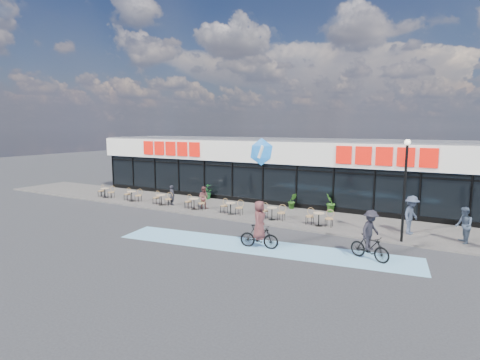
% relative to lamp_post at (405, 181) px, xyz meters
% --- Properties ---
extents(ground, '(120.00, 120.00, 0.00)m').
position_rel_lamp_post_xyz_m(ground, '(-9.62, -2.30, -3.00)').
color(ground, '#28282B').
rests_on(ground, ground).
extents(sidewalk, '(44.00, 5.00, 0.10)m').
position_rel_lamp_post_xyz_m(sidewalk, '(-9.62, 2.20, -2.95)').
color(sidewalk, '#5D5752').
rests_on(sidewalk, ground).
extents(bike_lane, '(14.17, 4.13, 0.01)m').
position_rel_lamp_post_xyz_m(bike_lane, '(-5.62, -3.80, -2.99)').
color(bike_lane, '#6BA7CB').
rests_on(bike_lane, ground).
extents(building, '(30.60, 6.57, 4.75)m').
position_rel_lamp_post_xyz_m(building, '(-9.62, 7.63, -0.66)').
color(building, black).
rests_on(building, ground).
extents(lamp_post, '(0.28, 0.28, 4.84)m').
position_rel_lamp_post_xyz_m(lamp_post, '(0.00, 0.00, 0.00)').
color(lamp_post, black).
rests_on(lamp_post, sidewalk).
extents(bistro_set_0, '(1.54, 0.62, 0.90)m').
position_rel_lamp_post_xyz_m(bistro_set_0, '(-21.23, 0.90, -2.44)').
color(bistro_set_0, tan).
rests_on(bistro_set_0, sidewalk).
extents(bistro_set_1, '(1.54, 0.62, 0.90)m').
position_rel_lamp_post_xyz_m(bistro_set_1, '(-18.41, 0.90, -2.44)').
color(bistro_set_1, tan).
rests_on(bistro_set_1, sidewalk).
extents(bistro_set_2, '(1.54, 0.62, 0.90)m').
position_rel_lamp_post_xyz_m(bistro_set_2, '(-15.59, 0.90, -2.44)').
color(bistro_set_2, tan).
rests_on(bistro_set_2, sidewalk).
extents(bistro_set_3, '(1.54, 0.62, 0.90)m').
position_rel_lamp_post_xyz_m(bistro_set_3, '(-12.77, 0.90, -2.44)').
color(bistro_set_3, tan).
rests_on(bistro_set_3, sidewalk).
extents(bistro_set_4, '(1.54, 0.62, 0.90)m').
position_rel_lamp_post_xyz_m(bistro_set_4, '(-9.95, 0.90, -2.44)').
color(bistro_set_4, tan).
rests_on(bistro_set_4, sidewalk).
extents(bistro_set_5, '(1.54, 0.62, 0.90)m').
position_rel_lamp_post_xyz_m(bistro_set_5, '(-7.13, 0.90, -2.44)').
color(bistro_set_5, tan).
rests_on(bistro_set_5, sidewalk).
extents(bistro_set_6, '(1.54, 0.62, 0.90)m').
position_rel_lamp_post_xyz_m(bistro_set_6, '(-4.31, 0.90, -2.44)').
color(bistro_set_6, tan).
rests_on(bistro_set_6, sidewalk).
extents(potted_plant_left, '(1.20, 1.13, 1.05)m').
position_rel_lamp_post_xyz_m(potted_plant_left, '(-14.12, 4.20, -2.37)').
color(potted_plant_left, '#175321').
rests_on(potted_plant_left, sidewalk).
extents(potted_plant_mid, '(0.74, 0.71, 1.05)m').
position_rel_lamp_post_xyz_m(potted_plant_mid, '(-7.19, 4.19, -2.38)').
color(potted_plant_mid, '#234D16').
rests_on(potted_plant_mid, sidewalk).
extents(potted_plant_right, '(0.67, 0.77, 1.24)m').
position_rel_lamp_post_xyz_m(potted_plant_right, '(-4.72, 4.43, -2.28)').
color(potted_plant_right, '#2B601B').
rests_on(potted_plant_right, sidewalk).
extents(patron_left, '(0.59, 0.47, 1.40)m').
position_rel_lamp_post_xyz_m(patron_left, '(-14.94, 1.19, -2.20)').
color(patron_left, black).
rests_on(patron_left, sidewalk).
extents(patron_right, '(0.75, 0.60, 1.49)m').
position_rel_lamp_post_xyz_m(patron_right, '(-12.39, 1.37, -2.16)').
color(patron_right, brown).
rests_on(patron_right, sidewalk).
extents(pedestrian_a, '(0.84, 0.98, 1.73)m').
position_rel_lamp_post_xyz_m(pedestrian_a, '(2.53, 1.11, -2.04)').
color(pedestrian_a, '#344051').
rests_on(pedestrian_a, sidewalk).
extents(pedestrian_b, '(1.04, 1.42, 1.97)m').
position_rel_lamp_post_xyz_m(pedestrian_b, '(0.23, 1.59, -1.92)').
color(pedestrian_b, '#30394B').
rests_on(pedestrian_b, sidewalk).
extents(cyclist_a, '(1.86, 0.95, 2.20)m').
position_rel_lamp_post_xyz_m(cyclist_a, '(-5.59, -3.95, -2.10)').
color(cyclist_a, black).
rests_on(cyclist_a, ground).
extents(cyclist_b, '(1.85, 1.23, 2.12)m').
position_rel_lamp_post_xyz_m(cyclist_b, '(-0.91, -3.06, -2.06)').
color(cyclist_b, black).
rests_on(cyclist_b, ground).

